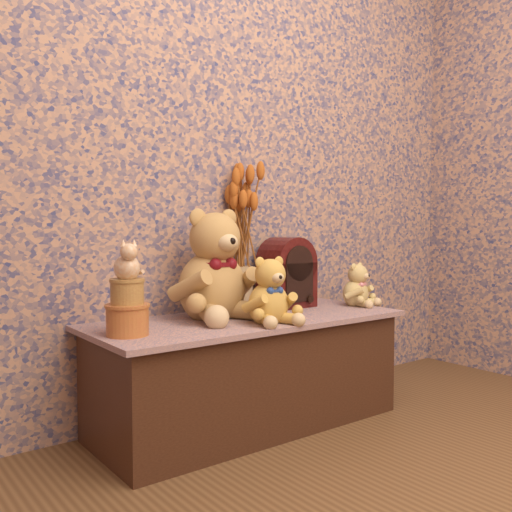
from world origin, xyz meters
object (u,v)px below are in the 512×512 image
at_px(teddy_small, 356,283).
at_px(cat_figurine, 127,259).
at_px(teddy_large, 212,260).
at_px(ceramic_vase, 240,288).
at_px(biscuit_tin_lower, 128,320).
at_px(teddy_medium, 268,287).
at_px(cathedral_radio, 287,272).

bearing_deg(teddy_small, cat_figurine, 163.26).
height_order(teddy_large, teddy_small, teddy_large).
xyz_separation_m(teddy_large, cat_figurine, (-0.41, -0.13, 0.02)).
relative_size(teddy_large, ceramic_vase, 2.47).
distance_m(teddy_small, biscuit_tin_lower, 1.10).
height_order(teddy_medium, cat_figurine, cat_figurine).
relative_size(cathedral_radio, biscuit_tin_lower, 2.24).
bearing_deg(biscuit_tin_lower, teddy_large, 17.24).
bearing_deg(teddy_medium, ceramic_vase, 77.58).
height_order(teddy_small, ceramic_vase, teddy_small).
bearing_deg(teddy_medium, teddy_small, 16.85).
relative_size(ceramic_vase, biscuit_tin_lower, 1.34).
bearing_deg(biscuit_tin_lower, teddy_small, 1.17).
distance_m(teddy_large, teddy_medium, 0.26).
bearing_deg(cat_figurine, cathedral_radio, 24.05).
bearing_deg(teddy_small, teddy_medium, 172.94).
relative_size(teddy_small, biscuit_tin_lower, 1.49).
relative_size(teddy_large, biscuit_tin_lower, 3.30).
xyz_separation_m(teddy_large, cathedral_radio, (0.41, 0.05, -0.07)).
distance_m(teddy_medium, biscuit_tin_lower, 0.52).
bearing_deg(cat_figurine, teddy_small, 13.21).
height_order(teddy_small, cat_figurine, cat_figurine).
bearing_deg(teddy_small, ceramic_vase, 136.90).
xyz_separation_m(teddy_medium, cathedral_radio, (0.31, 0.26, 0.02)).
distance_m(teddy_medium, ceramic_vase, 0.35).
height_order(cathedral_radio, biscuit_tin_lower, cathedral_radio).
relative_size(teddy_medium, cat_figurine, 1.97).
bearing_deg(teddy_large, biscuit_tin_lower, -163.17).
distance_m(teddy_medium, cathedral_radio, 0.41).
distance_m(teddy_large, biscuit_tin_lower, 0.46).
height_order(ceramic_vase, cat_figurine, cat_figurine).
xyz_separation_m(teddy_large, teddy_medium, (0.10, -0.22, -0.09)).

